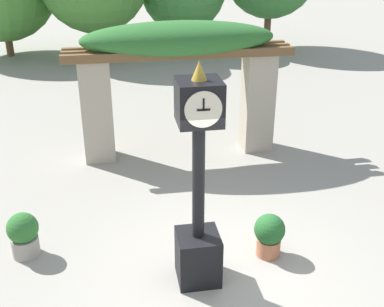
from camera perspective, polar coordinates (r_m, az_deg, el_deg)
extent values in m
plane|color=gray|center=(7.13, 3.65, -14.01)|extent=(60.00, 60.00, 0.00)
cube|color=black|center=(6.82, 0.72, -12.13)|extent=(0.58, 0.58, 0.72)
cylinder|color=black|center=(6.20, 0.77, -3.56)|extent=(0.16, 0.16, 1.59)
cylinder|color=gold|center=(5.86, 0.82, 3.47)|extent=(0.26, 0.26, 0.04)
cube|color=black|center=(5.76, 0.83, 6.14)|extent=(0.54, 0.54, 0.54)
cylinder|color=beige|center=(5.50, 1.36, 5.23)|extent=(0.44, 0.02, 0.44)
cylinder|color=beige|center=(6.02, 0.35, 6.98)|extent=(0.44, 0.02, 0.44)
cube|color=black|center=(5.49, 1.38, 5.18)|extent=(0.15, 0.01, 0.02)
cube|color=black|center=(5.47, 1.39, 5.84)|extent=(0.02, 0.01, 0.14)
cone|color=gold|center=(5.65, 0.86, 9.82)|extent=(0.19, 0.19, 0.23)
cube|color=#A89E89|center=(10.23, -11.16, 5.00)|extent=(0.62, 0.62, 2.17)
cube|color=#A89E89|center=(10.68, 7.76, 6.09)|extent=(0.62, 0.62, 2.17)
cube|color=brown|center=(9.69, -1.31, 11.59)|extent=(4.68, 0.13, 0.17)
cube|color=brown|center=(9.99, -1.58, 11.99)|extent=(4.68, 0.13, 0.17)
cube|color=brown|center=(10.29, -1.83, 12.37)|extent=(4.68, 0.13, 0.17)
ellipsoid|color=#2D6B2D|center=(9.93, -1.59, 13.46)|extent=(3.95, 1.22, 0.70)
cylinder|color=#B26B4C|center=(7.48, 9.03, -10.85)|extent=(0.36, 0.36, 0.28)
sphere|color=#235B28|center=(7.31, 9.19, -8.86)|extent=(0.46, 0.46, 0.46)
cylinder|color=gray|center=(7.80, -19.11, -10.34)|extent=(0.41, 0.41, 0.30)
sphere|color=#2D6B2D|center=(7.62, -19.45, -8.32)|extent=(0.47, 0.47, 0.47)
cylinder|color=brown|center=(20.63, -20.90, 12.41)|extent=(0.28, 0.28, 1.22)
cylinder|color=brown|center=(19.24, -11.05, 13.32)|extent=(0.28, 0.28, 1.59)
cylinder|color=brown|center=(20.18, -1.02, 13.81)|extent=(0.28, 0.28, 1.27)
cylinder|color=brown|center=(20.77, 8.92, 14.61)|extent=(0.28, 0.28, 1.81)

